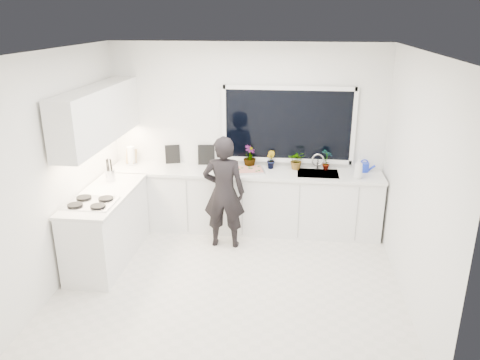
# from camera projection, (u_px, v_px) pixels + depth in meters

# --- Properties ---
(floor) EXTENTS (4.00, 3.50, 0.02)m
(floor) POSITION_uv_depth(u_px,v_px,m) (232.00, 280.00, 5.71)
(floor) COLOR beige
(floor) RESTS_ON ground
(wall_back) EXTENTS (4.00, 0.02, 2.70)m
(wall_back) POSITION_uv_depth(u_px,v_px,m) (247.00, 136.00, 6.90)
(wall_back) COLOR white
(wall_back) RESTS_ON ground
(wall_left) EXTENTS (0.02, 3.50, 2.70)m
(wall_left) POSITION_uv_depth(u_px,v_px,m) (61.00, 168.00, 5.47)
(wall_left) COLOR white
(wall_left) RESTS_ON ground
(wall_right) EXTENTS (0.02, 3.50, 2.70)m
(wall_right) POSITION_uv_depth(u_px,v_px,m) (416.00, 182.00, 5.03)
(wall_right) COLOR white
(wall_right) RESTS_ON ground
(ceiling) EXTENTS (4.00, 3.50, 0.02)m
(ceiling) POSITION_uv_depth(u_px,v_px,m) (230.00, 50.00, 4.80)
(ceiling) COLOR white
(ceiling) RESTS_ON wall_back
(window) EXTENTS (1.80, 0.02, 1.00)m
(window) POSITION_uv_depth(u_px,v_px,m) (288.00, 125.00, 6.73)
(window) COLOR black
(window) RESTS_ON wall_back
(base_cabinets_back) EXTENTS (3.92, 0.58, 0.88)m
(base_cabinets_back) POSITION_uv_depth(u_px,v_px,m) (244.00, 201.00, 6.91)
(base_cabinets_back) COLOR white
(base_cabinets_back) RESTS_ON floor
(base_cabinets_left) EXTENTS (0.58, 1.60, 0.88)m
(base_cabinets_left) POSITION_uv_depth(u_px,v_px,m) (108.00, 228.00, 6.07)
(base_cabinets_left) COLOR white
(base_cabinets_left) RESTS_ON floor
(countertop_back) EXTENTS (3.94, 0.62, 0.04)m
(countertop_back) POSITION_uv_depth(u_px,v_px,m) (244.00, 172.00, 6.75)
(countertop_back) COLOR silver
(countertop_back) RESTS_ON base_cabinets_back
(countertop_left) EXTENTS (0.62, 1.60, 0.04)m
(countertop_left) POSITION_uv_depth(u_px,v_px,m) (104.00, 195.00, 5.91)
(countertop_left) COLOR silver
(countertop_left) RESTS_ON base_cabinets_left
(upper_cabinets) EXTENTS (0.34, 2.10, 0.70)m
(upper_cabinets) POSITION_uv_depth(u_px,v_px,m) (98.00, 115.00, 5.93)
(upper_cabinets) COLOR white
(upper_cabinets) RESTS_ON wall_left
(sink) EXTENTS (0.58, 0.42, 0.14)m
(sink) POSITION_uv_depth(u_px,v_px,m) (318.00, 177.00, 6.65)
(sink) COLOR silver
(sink) RESTS_ON countertop_back
(faucet) EXTENTS (0.03, 0.03, 0.22)m
(faucet) POSITION_uv_depth(u_px,v_px,m) (318.00, 162.00, 6.79)
(faucet) COLOR silver
(faucet) RESTS_ON countertop_back
(stovetop) EXTENTS (0.56, 0.48, 0.03)m
(stovetop) POSITION_uv_depth(u_px,v_px,m) (91.00, 202.00, 5.57)
(stovetop) COLOR black
(stovetop) RESTS_ON countertop_left
(person) EXTENTS (0.57, 0.38, 1.57)m
(person) POSITION_uv_depth(u_px,v_px,m) (224.00, 192.00, 6.31)
(person) COLOR black
(person) RESTS_ON floor
(pizza_tray) EXTENTS (0.55, 0.45, 0.03)m
(pizza_tray) POSITION_uv_depth(u_px,v_px,m) (247.00, 170.00, 6.72)
(pizza_tray) COLOR silver
(pizza_tray) RESTS_ON countertop_back
(pizza) EXTENTS (0.50, 0.40, 0.01)m
(pizza) POSITION_uv_depth(u_px,v_px,m) (247.00, 169.00, 6.71)
(pizza) COLOR red
(pizza) RESTS_ON pizza_tray
(watering_can) EXTENTS (0.16, 0.16, 0.13)m
(watering_can) POSITION_uv_depth(u_px,v_px,m) (364.00, 167.00, 6.69)
(watering_can) COLOR #152EC5
(watering_can) RESTS_ON countertop_back
(paper_towel_roll) EXTENTS (0.14, 0.14, 0.26)m
(paper_towel_roll) POSITION_uv_depth(u_px,v_px,m) (131.00, 156.00, 6.99)
(paper_towel_roll) COLOR silver
(paper_towel_roll) RESTS_ON countertop_back
(knife_block) EXTENTS (0.14, 0.11, 0.22)m
(knife_block) POSITION_uv_depth(u_px,v_px,m) (132.00, 157.00, 7.03)
(knife_block) COLOR olive
(knife_block) RESTS_ON countertop_back
(utensil_crock) EXTENTS (0.13, 0.13, 0.16)m
(utensil_crock) POSITION_uv_depth(u_px,v_px,m) (110.00, 175.00, 6.31)
(utensil_crock) COLOR #AAA9AE
(utensil_crock) RESTS_ON countertop_left
(picture_frame_large) EXTENTS (0.22, 0.08, 0.28)m
(picture_frame_large) POSITION_uv_depth(u_px,v_px,m) (173.00, 154.00, 7.05)
(picture_frame_large) COLOR black
(picture_frame_large) RESTS_ON countertop_back
(picture_frame_small) EXTENTS (0.25, 0.05, 0.30)m
(picture_frame_small) POSITION_uv_depth(u_px,v_px,m) (206.00, 155.00, 6.99)
(picture_frame_small) COLOR black
(picture_frame_small) RESTS_ON countertop_back
(herb_plants) EXTENTS (1.33, 0.24, 0.33)m
(herb_plants) POSITION_uv_depth(u_px,v_px,m) (284.00, 159.00, 6.79)
(herb_plants) COLOR #26662D
(herb_plants) RESTS_ON countertop_back
(soap_bottles) EXTENTS (0.16, 0.16, 0.30)m
(soap_bottles) POSITION_uv_depth(u_px,v_px,m) (358.00, 169.00, 6.39)
(soap_bottles) COLOR #D8BF66
(soap_bottles) RESTS_ON countertop_back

